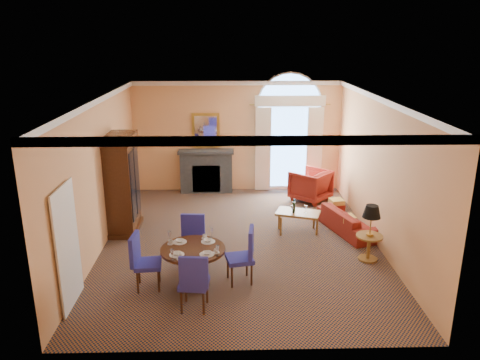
{
  "coord_description": "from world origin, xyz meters",
  "views": [
    {
      "loc": [
        -0.27,
        -9.57,
        4.45
      ],
      "look_at": [
        0.0,
        0.5,
        1.3
      ],
      "focal_mm": 35.0,
      "sensor_mm": 36.0,
      "label": 1
    }
  ],
  "objects_px": {
    "armoire": "(122,185)",
    "dining_table": "(193,258)",
    "sofa": "(349,221)",
    "armchair": "(310,185)",
    "side_table": "(371,226)",
    "coffee_table": "(298,214)"
  },
  "relations": [
    {
      "from": "armoire",
      "to": "side_table",
      "type": "bearing_deg",
      "value": -17.47
    },
    {
      "from": "armoire",
      "to": "dining_table",
      "type": "xyz_separation_m",
      "value": [
        1.8,
        -2.6,
        -0.56
      ]
    },
    {
      "from": "side_table",
      "to": "sofa",
      "type": "bearing_deg",
      "value": 91.97
    },
    {
      "from": "sofa",
      "to": "armchair",
      "type": "height_order",
      "value": "armchair"
    },
    {
      "from": "dining_table",
      "to": "coffee_table",
      "type": "xyz_separation_m",
      "value": [
        2.27,
        2.37,
        -0.09
      ]
    },
    {
      "from": "dining_table",
      "to": "side_table",
      "type": "distance_m",
      "value": 3.64
    },
    {
      "from": "dining_table",
      "to": "armoire",
      "type": "bearing_deg",
      "value": 124.75
    },
    {
      "from": "armoire",
      "to": "dining_table",
      "type": "relative_size",
      "value": 1.95
    },
    {
      "from": "sofa",
      "to": "armchair",
      "type": "distance_m",
      "value": 2.27
    },
    {
      "from": "armchair",
      "to": "armoire",
      "type": "bearing_deg",
      "value": -24.86
    },
    {
      "from": "coffee_table",
      "to": "side_table",
      "type": "relative_size",
      "value": 0.96
    },
    {
      "from": "dining_table",
      "to": "armchair",
      "type": "xyz_separation_m",
      "value": [
        2.94,
        4.57,
        -0.12
      ]
    },
    {
      "from": "dining_table",
      "to": "sofa",
      "type": "distance_m",
      "value": 4.21
    },
    {
      "from": "dining_table",
      "to": "sofa",
      "type": "xyz_separation_m",
      "value": [
        3.47,
        2.38,
        -0.29
      ]
    },
    {
      "from": "sofa",
      "to": "coffee_table",
      "type": "distance_m",
      "value": 1.22
    },
    {
      "from": "dining_table",
      "to": "side_table",
      "type": "xyz_separation_m",
      "value": [
        3.52,
        0.93,
        0.2
      ]
    },
    {
      "from": "armoire",
      "to": "sofa",
      "type": "xyz_separation_m",
      "value": [
        5.27,
        -0.22,
        -0.85
      ]
    },
    {
      "from": "dining_table",
      "to": "armchair",
      "type": "height_order",
      "value": "dining_table"
    },
    {
      "from": "side_table",
      "to": "coffee_table",
      "type": "bearing_deg",
      "value": 130.79
    },
    {
      "from": "sofa",
      "to": "armchair",
      "type": "relative_size",
      "value": 1.89
    },
    {
      "from": "armoire",
      "to": "dining_table",
      "type": "bearing_deg",
      "value": -55.25
    },
    {
      "from": "armoire",
      "to": "dining_table",
      "type": "height_order",
      "value": "armoire"
    }
  ]
}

